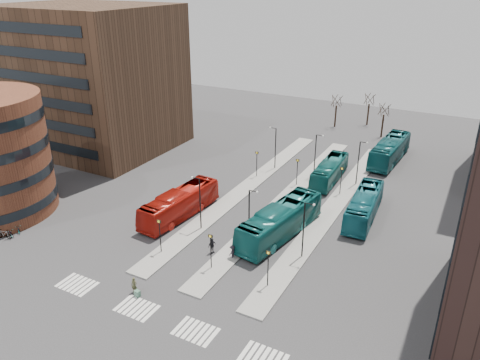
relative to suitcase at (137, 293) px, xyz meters
The scene contains 22 objects.
ground 5.66m from the suitcase, 69.61° to the right, with size 160.00×160.00×0.00m, color #2E2E31.
island_left 24.79m from the suitcase, 94.70° to the left, with size 2.50×45.00×0.15m, color gray.
island_mid 25.02m from the suitcase, 80.87° to the left, with size 2.50×45.00×0.15m, color gray.
island_right 26.64m from the suitcase, 68.03° to the left, with size 2.50×45.00×0.15m, color gray.
suitcase is the anchor object (origin of this frame).
red_bus 15.10m from the suitcase, 110.29° to the left, with size 2.78×11.86×3.30m, color #A5150C.
teal_bus_a 17.06m from the suitcase, 66.07° to the left, with size 3.05×13.04×3.63m, color #125C5C.
teal_bus_b 33.06m from the suitcase, 77.92° to the left, with size 2.48×10.60×2.95m, color #115957.
teal_bus_c 27.65m from the suitcase, 59.97° to the left, with size 2.65×11.31×3.15m, color #166471.
teal_bus_d 45.36m from the suitcase, 73.87° to the left, with size 3.00×12.84×3.58m, color #12575D.
traveller 0.81m from the suitcase, 150.85° to the left, with size 0.56×0.37×1.54m, color #48492B.
commuter_a 14.49m from the suitcase, 115.78° to the left, with size 0.87×0.68×1.78m, color black.
commuter_b 9.43m from the suitcase, 76.65° to the left, with size 0.99×0.41×1.69m, color black.
commuter_c 10.29m from the suitcase, 64.13° to the left, with size 0.95×0.55×1.47m, color black.
bicycle_near 19.10m from the suitcase, behind, with size 0.57×1.63×0.86m, color gray.
bicycle_mid 19.06m from the suitcase, behind, with size 0.52×1.85×1.11m, color gray.
bicycle_far 19.21m from the suitcase, behind, with size 0.61×1.75×0.92m, color gray.
crosswalk_stripes 3.95m from the suitcase, 19.21° to the right, with size 22.35×2.40×0.01m.
office_block 44.31m from the suitcase, 138.15° to the left, with size 25.00×20.12×22.00m.
sign_poles 18.18m from the suitcase, 78.60° to the left, with size 12.45×22.12×3.65m.
lamp_posts 23.40m from the suitcase, 78.54° to the left, with size 14.04×20.24×6.12m.
bare_trees 57.61m from the suitcase, 85.38° to the left, with size 10.97×8.14×5.90m.
Camera 1 is at (21.96, -20.11, 26.27)m, focal length 35.00 mm.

